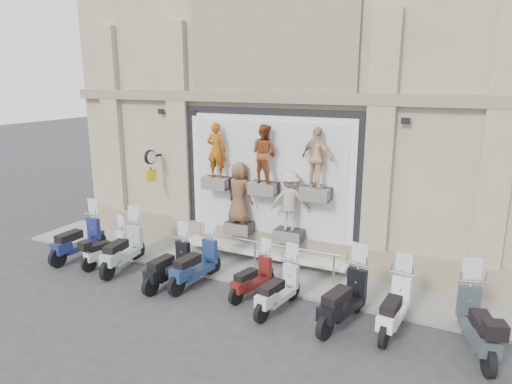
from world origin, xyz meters
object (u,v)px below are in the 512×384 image
scooter_b (106,243)px  scooter_d (168,257)px  scooter_e (195,255)px  scooter_j (479,313)px  scooter_c (122,241)px  scooter_i (395,298)px  scooter_g (278,281)px  scooter_h (344,289)px  scooter_a (77,231)px  clock_sign_bracket (151,162)px  scooter_f (252,270)px  guard_rail (255,256)px

scooter_b → scooter_d: (2.45, -0.31, 0.10)m
scooter_d → scooter_e: size_ratio=0.95×
scooter_j → scooter_d: bearing=164.4°
scooter_c → scooter_i: 7.57m
scooter_b → scooter_g: 5.61m
scooter_e → scooter_h: scooter_h is taller
scooter_a → clock_sign_bracket: bearing=56.3°
scooter_b → scooter_i: bearing=10.8°
scooter_e → scooter_g: (2.52, -0.32, -0.09)m
scooter_f → scooter_j: bearing=11.0°
scooter_a → scooter_h: scooter_h is taller
scooter_b → scooter_g: (5.60, -0.32, 0.06)m
clock_sign_bracket → scooter_a: (-1.38, -1.93, -1.94)m
guard_rail → scooter_f: scooter_f is taller
scooter_e → scooter_j: size_ratio=0.96×
scooter_h → scooter_g: bearing=-165.1°
scooter_a → scooter_i: 9.38m
clock_sign_bracket → scooter_a: size_ratio=0.48×
scooter_h → scooter_j: scooter_j is taller
scooter_g → scooter_c: bearing=-173.2°
guard_rail → scooter_h: bearing=-29.9°
scooter_b → scooter_f: bearing=12.6°
scooter_e → scooter_f: (1.64, 0.10, -0.15)m
guard_rail → scooter_a: (-5.28, -1.47, 0.40)m
guard_rail → scooter_b: (-4.12, -1.47, 0.23)m
scooter_h → scooter_i: 1.08m
guard_rail → scooter_f: (0.60, -1.37, 0.22)m
scooter_i → guard_rail: bearing=164.0°
scooter_i → scooter_j: size_ratio=0.92×
scooter_h → scooter_i: scooter_h is taller
scooter_b → scooter_j: scooter_j is taller
scooter_b → scooter_h: bearing=9.2°
clock_sign_bracket → scooter_g: (5.38, -2.26, -2.05)m
scooter_c → scooter_f: (4.08, 0.14, -0.16)m
clock_sign_bracket → scooter_c: size_ratio=0.48×
guard_rail → clock_sign_bracket: 4.57m
guard_rail → scooter_e: scooter_e is taller
scooter_b → scooter_j: size_ratio=0.80×
scooter_i → clock_sign_bracket: bearing=170.6°
scooter_c → scooter_d: 1.83m
scooter_d → scooter_c: bearing=176.0°
scooter_a → scooter_d: (3.62, -0.32, -0.06)m
scooter_e → scooter_i: size_ratio=1.05×
scooter_d → scooter_f: bearing=15.0°
scooter_a → scooter_g: (6.77, -0.33, -0.11)m
scooter_b → scooter_h: 7.16m
scooter_e → scooter_i: (5.13, -0.08, -0.04)m
scooter_j → clock_sign_bracket: bearing=150.8°
clock_sign_bracket → scooter_b: clock_sign_bracket is taller
clock_sign_bracket → scooter_j: bearing=-12.2°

